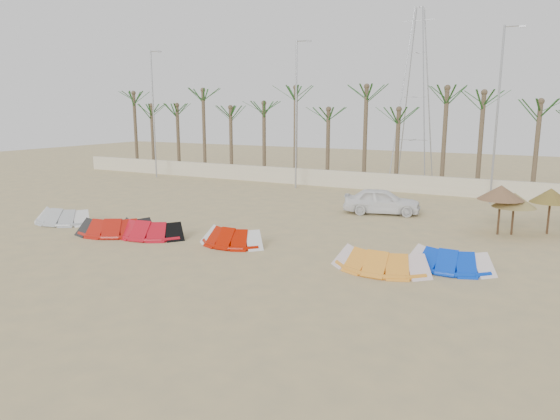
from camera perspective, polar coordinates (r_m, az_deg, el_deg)
The scene contains 17 objects.
ground at distance 18.94m, azimuth -8.55°, elevation -7.02°, with size 120.00×120.00×0.00m, color tan.
boundary_wall at distance 38.34m, azimuth 11.23°, elevation 3.19°, with size 60.00×0.30×1.30m, color beige.
palm_line at distance 39.24m, azimuth 13.16°, elevation 11.79°, with size 52.00×4.00×7.70m.
lamp_a at distance 46.14m, azimuth -14.23°, elevation 10.78°, with size 1.25×0.14×11.00m.
lamp_b at distance 38.27m, azimuth 1.90°, elevation 11.08°, with size 1.25×0.14×11.00m.
lamp_c at distance 34.53m, azimuth 23.65°, elevation 10.13°, with size 1.25×0.14×11.00m.
pylon at distance 43.93m, azimuth 14.71°, elevation 3.19°, with size 3.00×3.00×14.00m, color #A5A8AD, non-canonical shape.
kite_grey at distance 29.07m, azimuth -23.28°, elevation -0.52°, with size 3.53×1.96×0.90m.
kite_red_left at distance 25.53m, azimuth -17.79°, elevation -1.67°, with size 4.13×2.96×0.90m.
kite_red_mid at distance 24.65m, azimuth -14.42°, elevation -1.94°, with size 3.79×1.97×0.90m.
kite_red_right at distance 22.47m, azimuth -5.25°, elevation -2.90°, with size 3.09×1.59×0.90m.
kite_orange at distance 19.34m, azimuth 11.63°, elevation -5.44°, with size 3.62×1.59×0.90m.
kite_blue at distance 20.10m, azimuth 18.87°, elevation -5.18°, with size 3.20×1.57×0.90m.
parasol_left at distance 26.07m, azimuth 23.94°, elevation 1.83°, with size 2.16×2.16×2.42m.
parasol_mid at distance 26.37m, azimuth 25.21°, elevation 1.03°, with size 2.03×2.03×2.06m.
parasol_right at distance 27.30m, azimuth 28.55°, elevation 1.46°, with size 1.90×1.90×2.25m.
car at distance 29.58m, azimuth 11.55°, elevation 1.01°, with size 1.76×4.38×1.49m, color white.
Camera 1 is at (10.75, -14.42, 5.91)m, focal length 32.00 mm.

